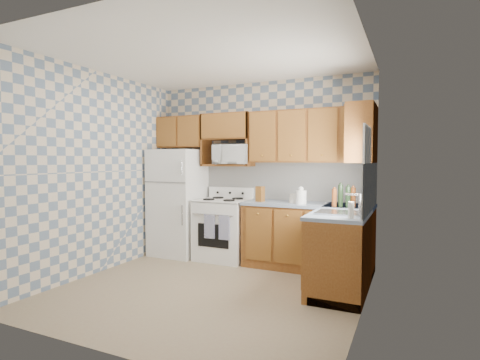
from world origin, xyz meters
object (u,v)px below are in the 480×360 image
at_px(refrigerator, 178,202).
at_px(stove_body, 223,230).
at_px(electric_kettle, 301,197).
at_px(microwave, 232,155).

xyz_separation_m(refrigerator, stove_body, (0.80, 0.03, -0.39)).
distance_m(refrigerator, electric_kettle, 2.05).
height_order(microwave, electric_kettle, microwave).
xyz_separation_m(refrigerator, microwave, (0.90, 0.12, 0.76)).
height_order(refrigerator, microwave, microwave).
bearing_deg(microwave, stove_body, -147.41).
bearing_deg(stove_body, refrigerator, -178.22).
relative_size(refrigerator, microwave, 3.10).
height_order(stove_body, microwave, microwave).
distance_m(refrigerator, microwave, 1.18).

